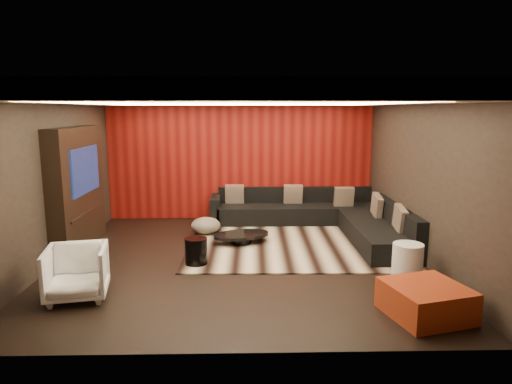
{
  "coord_description": "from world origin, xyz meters",
  "views": [
    {
      "loc": [
        0.11,
        -7.37,
        2.5
      ],
      "look_at": [
        0.3,
        0.6,
        1.05
      ],
      "focal_mm": 32.0,
      "sensor_mm": 36.0,
      "label": 1
    }
  ],
  "objects_px": {
    "orange_ottoman": "(426,301)",
    "white_side_table": "(407,262)",
    "sectional_sofa": "(323,218)",
    "coffee_table": "(241,238)",
    "drum_stool": "(196,251)",
    "armchair": "(77,272)"
  },
  "relations": [
    {
      "from": "drum_stool",
      "to": "sectional_sofa",
      "type": "height_order",
      "value": "sectional_sofa"
    },
    {
      "from": "white_side_table",
      "to": "orange_ottoman",
      "type": "height_order",
      "value": "white_side_table"
    },
    {
      "from": "coffee_table",
      "to": "drum_stool",
      "type": "bearing_deg",
      "value": -121.8
    },
    {
      "from": "coffee_table",
      "to": "white_side_table",
      "type": "height_order",
      "value": "white_side_table"
    },
    {
      "from": "drum_stool",
      "to": "white_side_table",
      "type": "bearing_deg",
      "value": -13.15
    },
    {
      "from": "orange_ottoman",
      "to": "white_side_table",
      "type": "bearing_deg",
      "value": 80.99
    },
    {
      "from": "armchair",
      "to": "sectional_sofa",
      "type": "xyz_separation_m",
      "value": [
        3.88,
        3.4,
        -0.1
      ]
    },
    {
      "from": "sectional_sofa",
      "to": "white_side_table",
      "type": "bearing_deg",
      "value": -74.99
    },
    {
      "from": "coffee_table",
      "to": "orange_ottoman",
      "type": "xyz_separation_m",
      "value": [
        2.28,
        -3.1,
        0.09
      ]
    },
    {
      "from": "drum_stool",
      "to": "orange_ottoman",
      "type": "distance_m",
      "value": 3.57
    },
    {
      "from": "orange_ottoman",
      "to": "sectional_sofa",
      "type": "height_order",
      "value": "sectional_sofa"
    },
    {
      "from": "drum_stool",
      "to": "white_side_table",
      "type": "relative_size",
      "value": 0.77
    },
    {
      "from": "armchair",
      "to": "drum_stool",
      "type": "bearing_deg",
      "value": 30.48
    },
    {
      "from": "orange_ottoman",
      "to": "sectional_sofa",
      "type": "relative_size",
      "value": 0.24
    },
    {
      "from": "white_side_table",
      "to": "armchair",
      "type": "xyz_separation_m",
      "value": [
        -4.64,
        -0.54,
        0.08
      ]
    },
    {
      "from": "coffee_table",
      "to": "sectional_sofa",
      "type": "height_order",
      "value": "sectional_sofa"
    },
    {
      "from": "coffee_table",
      "to": "white_side_table",
      "type": "distance_m",
      "value": 3.13
    },
    {
      "from": "coffee_table",
      "to": "orange_ottoman",
      "type": "height_order",
      "value": "orange_ottoman"
    },
    {
      "from": "coffee_table",
      "to": "armchair",
      "type": "relative_size",
      "value": 1.36
    },
    {
      "from": "orange_ottoman",
      "to": "drum_stool",
      "type": "bearing_deg",
      "value": 147.23
    },
    {
      "from": "orange_ottoman",
      "to": "sectional_sofa",
      "type": "bearing_deg",
      "value": 98.12
    },
    {
      "from": "sectional_sofa",
      "to": "coffee_table",
      "type": "bearing_deg",
      "value": -151.04
    }
  ]
}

